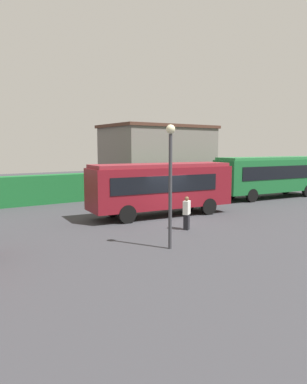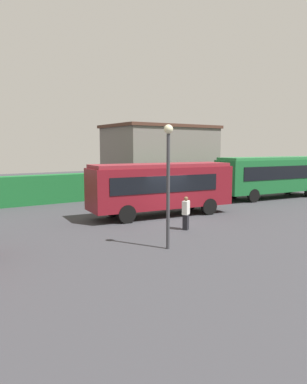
{
  "view_description": "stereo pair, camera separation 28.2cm",
  "coord_description": "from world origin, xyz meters",
  "px_view_note": "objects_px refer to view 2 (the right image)",
  "views": [
    {
      "loc": [
        -12.01,
        -15.95,
        4.06
      ],
      "look_at": [
        -0.44,
        0.87,
        1.53
      ],
      "focal_mm": 33.84,
      "sensor_mm": 36.0,
      "label": 1
    },
    {
      "loc": [
        -11.78,
        -16.11,
        4.06
      ],
      "look_at": [
        -0.44,
        0.87,
        1.53
      ],
      "focal_mm": 33.84,
      "sensor_mm": 36.0,
      "label": 2
    }
  ],
  "objects_px": {
    "lamppost": "(168,171)",
    "person_right": "(164,194)",
    "person_center": "(186,212)",
    "bus_green": "(273,175)",
    "bus_maroon": "(162,186)"
  },
  "relations": [
    {
      "from": "bus_maroon",
      "to": "lamppost",
      "type": "distance_m",
      "value": 7.22
    },
    {
      "from": "bus_green",
      "to": "person_center",
      "type": "height_order",
      "value": "bus_green"
    },
    {
      "from": "bus_maroon",
      "to": "lamppost",
      "type": "relative_size",
      "value": 1.82
    },
    {
      "from": "person_right",
      "to": "person_center",
      "type": "bearing_deg",
      "value": -23.58
    },
    {
      "from": "person_right",
      "to": "bus_green",
      "type": "bearing_deg",
      "value": 89.04
    },
    {
      "from": "bus_green",
      "to": "lamppost",
      "type": "bearing_deg",
      "value": -149.05
    },
    {
      "from": "bus_maroon",
      "to": "bus_green",
      "type": "relative_size",
      "value": 0.89
    },
    {
      "from": "bus_maroon",
      "to": "bus_green",
      "type": "height_order",
      "value": "bus_green"
    },
    {
      "from": "lamppost",
      "to": "person_right",
      "type": "bearing_deg",
      "value": 55.59
    },
    {
      "from": "bus_green",
      "to": "person_center",
      "type": "distance_m",
      "value": 13.94
    },
    {
      "from": "lamppost",
      "to": "bus_maroon",
      "type": "bearing_deg",
      "value": 57.08
    },
    {
      "from": "person_center",
      "to": "lamppost",
      "type": "distance_m",
      "value": 4.18
    },
    {
      "from": "person_center",
      "to": "bus_green",
      "type": "bearing_deg",
      "value": -100.7
    },
    {
      "from": "bus_maroon",
      "to": "lamppost",
      "type": "xyz_separation_m",
      "value": [
        -3.86,
        -5.96,
        1.34
      ]
    },
    {
      "from": "person_right",
      "to": "lamppost",
      "type": "bearing_deg",
      "value": -32.86
    }
  ]
}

